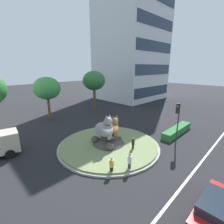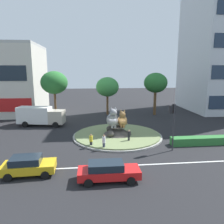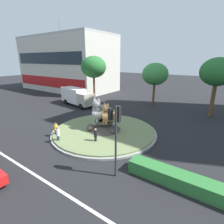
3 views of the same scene
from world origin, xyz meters
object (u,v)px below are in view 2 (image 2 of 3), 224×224
(third_tree_left, at_px, (107,87))
(pedestrian_yellow_shirt, at_px, (91,141))
(sedan_on_far_lane, at_px, (108,171))
(traffic_light_mast, at_px, (173,117))
(second_tree_near_tower, at_px, (54,83))
(parked_car_right, at_px, (28,165))
(cat_statue_grey, at_px, (113,119))
(pedestrian_white_shirt, at_px, (104,142))
(pedestrian_black_shirt, at_px, (129,136))
(delivery_box_truck, at_px, (40,116))
(cat_statue_tabby, at_px, (122,120))
(broadleaf_tree_behind_island, at_px, (156,83))

(third_tree_left, height_order, pedestrian_yellow_shirt, third_tree_left)
(third_tree_left, height_order, sedan_on_far_lane, third_tree_left)
(traffic_light_mast, height_order, third_tree_left, third_tree_left)
(traffic_light_mast, bearing_deg, second_tree_near_tower, 48.82)
(second_tree_near_tower, bearing_deg, parked_car_right, -88.08)
(cat_statue_grey, distance_m, traffic_light_mast, 8.06)
(cat_statue_grey, xyz_separation_m, second_tree_near_tower, (-8.58, 9.28, 4.20))
(sedan_on_far_lane, bearing_deg, pedestrian_white_shirt, 89.66)
(sedan_on_far_lane, bearing_deg, traffic_light_mast, 38.58)
(traffic_light_mast, xyz_separation_m, pedestrian_yellow_shirt, (-8.57, 1.69, -2.88))
(third_tree_left, relative_size, pedestrian_black_shirt, 4.53)
(traffic_light_mast, distance_m, delivery_box_truck, 20.47)
(traffic_light_mast, relative_size, sedan_on_far_lane, 1.05)
(pedestrian_yellow_shirt, bearing_deg, cat_statue_tabby, -144.91)
(cat_statue_tabby, height_order, traffic_light_mast, traffic_light_mast)
(pedestrian_yellow_shirt, relative_size, sedan_on_far_lane, 0.32)
(pedestrian_yellow_shirt, height_order, pedestrian_black_shirt, pedestrian_black_shirt)
(cat_statue_tabby, distance_m, sedan_on_far_lane, 11.64)
(pedestrian_white_shirt, bearing_deg, second_tree_near_tower, -70.15)
(delivery_box_truck, bearing_deg, pedestrian_black_shirt, -27.36)
(traffic_light_mast, bearing_deg, delivery_box_truck, 57.73)
(pedestrian_white_shirt, bearing_deg, broadleaf_tree_behind_island, -129.28)
(delivery_box_truck, bearing_deg, cat_statue_grey, -22.28)
(cat_statue_tabby, bearing_deg, delivery_box_truck, -112.85)
(pedestrian_yellow_shirt, height_order, delivery_box_truck, delivery_box_truck)
(second_tree_near_tower, bearing_deg, broadleaf_tree_behind_island, 12.23)
(cat_statue_grey, relative_size, broadleaf_tree_behind_island, 0.34)
(cat_statue_tabby, xyz_separation_m, third_tree_left, (-0.73, 14.45, 3.21))
(cat_statue_grey, xyz_separation_m, pedestrian_white_shirt, (-1.44, -4.61, -1.41))
(cat_statue_tabby, height_order, second_tree_near_tower, second_tree_near_tower)
(cat_statue_grey, relative_size, parked_car_right, 0.65)
(pedestrian_yellow_shirt, relative_size, delivery_box_truck, 0.21)
(broadleaf_tree_behind_island, relative_size, pedestrian_white_shirt, 4.77)
(cat_statue_tabby, xyz_separation_m, pedestrian_white_shirt, (-2.72, -4.65, -1.27))
(pedestrian_yellow_shirt, bearing_deg, traffic_light_mast, 160.90)
(traffic_light_mast, relative_size, pedestrian_yellow_shirt, 3.24)
(second_tree_near_tower, relative_size, pedestrian_yellow_shirt, 5.40)
(sedan_on_far_lane, bearing_deg, broadleaf_tree_behind_island, 65.95)
(pedestrian_white_shirt, bearing_deg, pedestrian_black_shirt, -155.30)
(sedan_on_far_lane, bearing_deg, delivery_box_truck, 117.27)
(sedan_on_far_lane, xyz_separation_m, delivery_box_truck, (-8.98, 17.92, 0.82))
(traffic_light_mast, bearing_deg, sedan_on_far_lane, 132.52)
(pedestrian_yellow_shirt, bearing_deg, sedan_on_far_lane, 91.66)
(cat_statue_grey, height_order, delivery_box_truck, cat_statue_grey)
(pedestrian_white_shirt, distance_m, sedan_on_far_lane, 6.56)
(traffic_light_mast, relative_size, third_tree_left, 0.69)
(traffic_light_mast, bearing_deg, broadleaf_tree_behind_island, -7.21)
(cat_statue_grey, xyz_separation_m, pedestrian_black_shirt, (1.64, -2.67, -1.46))
(pedestrian_yellow_shirt, bearing_deg, third_tree_left, -108.38)
(cat_statue_grey, bearing_deg, parked_car_right, -45.73)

